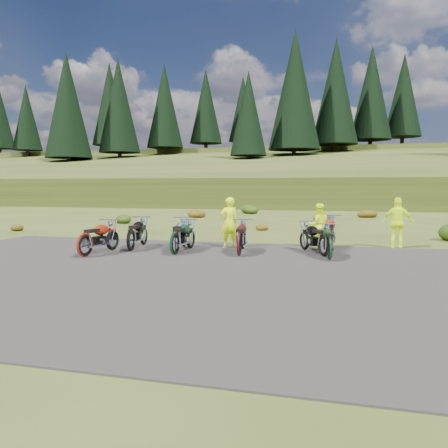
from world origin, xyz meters
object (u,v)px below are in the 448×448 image
(motorcycle_3, at_px, (176,254))
(person_middle, at_px, (229,223))
(motorcycle_0, at_px, (131,252))
(motorcycle_7, at_px, (329,261))

(motorcycle_3, relative_size, person_middle, 1.22)
(motorcycle_0, distance_m, motorcycle_3, 1.65)
(motorcycle_3, height_order, motorcycle_7, motorcycle_3)
(motorcycle_3, xyz_separation_m, person_middle, (1.34, 1.84, 0.90))
(motorcycle_0, height_order, motorcycle_3, motorcycle_3)
(motorcycle_0, bearing_deg, person_middle, -67.00)
(motorcycle_7, xyz_separation_m, person_middle, (-3.54, 1.97, 0.90))
(motorcycle_3, height_order, person_middle, person_middle)
(motorcycle_0, distance_m, person_middle, 3.57)
(motorcycle_3, distance_m, motorcycle_7, 4.89)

